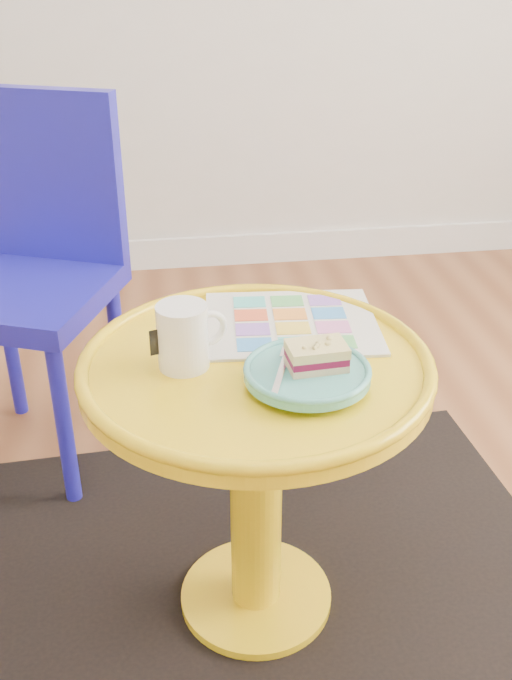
{
  "coord_description": "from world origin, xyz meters",
  "views": [
    {
      "loc": [
        -0.14,
        -0.8,
        1.18
      ],
      "look_at": [
        0.02,
        0.27,
        0.59
      ],
      "focal_mm": 40.0,
      "sensor_mm": 36.0,
      "label": 1
    }
  ],
  "objects": [
    {
      "name": "rug",
      "position": [
        0.02,
        0.27,
        0.0
      ],
      "size": [
        1.36,
        1.17,
        0.01
      ],
      "primitive_type": "cube",
      "rotation": [
        0.0,
        0.0,
        0.06
      ],
      "color": "black",
      "rests_on": "ground"
    },
    {
      "name": "side_table",
      "position": [
        0.02,
        0.27,
        0.4
      ],
      "size": [
        0.58,
        0.58,
        0.55
      ],
      "color": "yellow",
      "rests_on": "ground"
    },
    {
      "name": "chair",
      "position": [
        -0.42,
        0.89,
        0.5
      ],
      "size": [
        0.5,
        0.5,
        0.87
      ],
      "rotation": [
        0.0,
        0.0,
        -0.38
      ],
      "color": "#1E1AAF",
      "rests_on": "ground"
    },
    {
      "name": "newspaper",
      "position": [
        0.1,
        0.39,
        0.56
      ],
      "size": [
        0.33,
        0.28,
        0.01
      ],
      "primitive_type": "cube",
      "rotation": [
        0.0,
        0.0,
        -0.08
      ],
      "color": "silver",
      "rests_on": "side_table"
    },
    {
      "name": "mug",
      "position": [
        -0.1,
        0.27,
        0.61
      ],
      "size": [
        0.12,
        0.08,
        0.11
      ],
      "rotation": [
        0.0,
        0.0,
        0.29
      ],
      "color": "white",
      "rests_on": "side_table"
    },
    {
      "name": "plate",
      "position": [
        0.09,
        0.18,
        0.57
      ],
      "size": [
        0.2,
        0.2,
        0.02
      ],
      "color": "#4FA89E",
      "rests_on": "newspaper"
    },
    {
      "name": "cake_slice",
      "position": [
        0.1,
        0.19,
        0.6
      ],
      "size": [
        0.09,
        0.07,
        0.04
      ],
      "rotation": [
        0.0,
        0.0,
        0.07
      ],
      "color": "#D3BC8C",
      "rests_on": "plate"
    },
    {
      "name": "fork",
      "position": [
        0.05,
        0.19,
        0.58
      ],
      "size": [
        0.06,
        0.14,
        0.0
      ],
      "rotation": [
        0.0,
        0.0,
        -0.33
      ],
      "color": "silver",
      "rests_on": "plate"
    }
  ]
}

